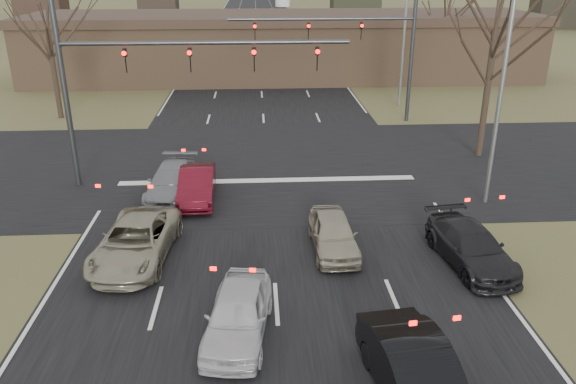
% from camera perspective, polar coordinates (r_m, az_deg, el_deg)
% --- Properties ---
extents(ground, '(360.00, 360.00, 0.00)m').
position_cam_1_polar(ground, '(14.41, -0.71, -17.92)').
color(ground, '#4E4D29').
rests_on(ground, ground).
extents(road_main, '(14.00, 300.00, 0.02)m').
position_cam_1_polar(road_main, '(71.59, -3.04, 14.89)').
color(road_main, black).
rests_on(road_main, ground).
extents(road_cross, '(200.00, 14.00, 0.02)m').
position_cam_1_polar(road_cross, '(27.60, -2.17, 2.67)').
color(road_cross, black).
rests_on(road_cross, ground).
extents(building, '(42.40, 10.40, 5.30)m').
position_cam_1_polar(building, '(49.49, -0.47, 14.67)').
color(building, brown).
rests_on(building, ground).
extents(mast_arm_near, '(12.12, 0.24, 8.00)m').
position_cam_1_polar(mast_arm_near, '(24.81, -14.67, 11.83)').
color(mast_arm_near, '#383A3D').
rests_on(mast_arm_near, ground).
extents(mast_arm_far, '(11.12, 0.24, 8.00)m').
position_cam_1_polar(mast_arm_far, '(34.89, 7.95, 15.11)').
color(mast_arm_far, '#383A3D').
rests_on(mast_arm_far, ground).
extents(streetlight_right_near, '(2.34, 0.25, 10.00)m').
position_cam_1_polar(streetlight_right_near, '(23.25, 20.72, 11.74)').
color(streetlight_right_near, gray).
rests_on(streetlight_right_near, ground).
extents(streetlight_right_far, '(2.34, 0.25, 10.00)m').
position_cam_1_polar(streetlight_right_far, '(39.40, 11.55, 16.53)').
color(streetlight_right_far, gray).
rests_on(streetlight_right_far, ground).
extents(car_silver_suv, '(2.71, 5.08, 1.36)m').
position_cam_1_polar(car_silver_suv, '(19.45, -15.23, -4.84)').
color(car_silver_suv, gray).
rests_on(car_silver_suv, ground).
extents(car_white_sedan, '(2.08, 4.11, 1.34)m').
position_cam_1_polar(car_white_sedan, '(15.27, -5.11, -12.21)').
color(car_white_sedan, silver).
rests_on(car_white_sedan, ground).
extents(car_black_hatch, '(2.10, 4.61, 1.46)m').
position_cam_1_polar(car_black_hatch, '(13.51, 12.99, -17.78)').
color(car_black_hatch, black).
rests_on(car_black_hatch, ground).
extents(car_charcoal_sedan, '(2.31, 4.54, 1.26)m').
position_cam_1_polar(car_charcoal_sedan, '(19.49, 18.09, -5.30)').
color(car_charcoal_sedan, black).
rests_on(car_charcoal_sedan, ground).
extents(car_grey_ahead, '(2.09, 4.68, 1.33)m').
position_cam_1_polar(car_grey_ahead, '(24.32, -11.65, 1.06)').
color(car_grey_ahead, gray).
rests_on(car_grey_ahead, ground).
extents(car_red_ahead, '(1.51, 4.09, 1.34)m').
position_cam_1_polar(car_red_ahead, '(23.74, -9.23, 0.71)').
color(car_red_ahead, '#4F0B16').
rests_on(car_red_ahead, ground).
extents(car_silver_ahead, '(1.58, 3.77, 1.28)m').
position_cam_1_polar(car_silver_ahead, '(19.46, 4.64, -4.19)').
color(car_silver_ahead, '#A39B84').
rests_on(car_silver_ahead, ground).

